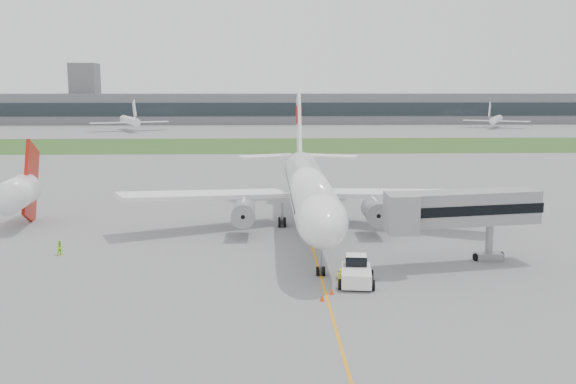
{
  "coord_description": "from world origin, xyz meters",
  "views": [
    {
      "loc": [
        -5.19,
        -74.9,
        18.37
      ],
      "look_at": [
        -2.6,
        2.0,
        5.4
      ],
      "focal_mm": 40.0,
      "sensor_mm": 36.0,
      "label": 1
    }
  ],
  "objects_px": {
    "ground_crew_near": "(340,278)",
    "neighbor_aircraft": "(19,192)",
    "airliner": "(308,186)",
    "pushback_tug": "(356,271)",
    "jet_bridge": "(455,210)"
  },
  "relations": [
    {
      "from": "ground_crew_near",
      "to": "airliner",
      "type": "bearing_deg",
      "value": -107.88
    },
    {
      "from": "airliner",
      "to": "ground_crew_near",
      "type": "xyz_separation_m",
      "value": [
        1.46,
        -23.44,
        -4.78
      ]
    },
    {
      "from": "pushback_tug",
      "to": "neighbor_aircraft",
      "type": "xyz_separation_m",
      "value": [
        -40.29,
        25.21,
        3.52
      ]
    },
    {
      "from": "airliner",
      "to": "neighbor_aircraft",
      "type": "xyz_separation_m",
      "value": [
        -37.19,
        2.79,
        -1.0
      ]
    },
    {
      "from": "pushback_tug",
      "to": "ground_crew_near",
      "type": "bearing_deg",
      "value": -141.18
    },
    {
      "from": "ground_crew_near",
      "to": "jet_bridge",
      "type": "bearing_deg",
      "value": -172.0
    },
    {
      "from": "jet_bridge",
      "to": "neighbor_aircraft",
      "type": "relative_size",
      "value": 1.15
    },
    {
      "from": "airliner",
      "to": "jet_bridge",
      "type": "height_order",
      "value": "airliner"
    },
    {
      "from": "airliner",
      "to": "pushback_tug",
      "type": "xyz_separation_m",
      "value": [
        3.11,
        -22.42,
        -4.52
      ]
    },
    {
      "from": "jet_bridge",
      "to": "neighbor_aircraft",
      "type": "height_order",
      "value": "neighbor_aircraft"
    },
    {
      "from": "pushback_tug",
      "to": "airliner",
      "type": "bearing_deg",
      "value": 104.82
    },
    {
      "from": "ground_crew_near",
      "to": "neighbor_aircraft",
      "type": "bearing_deg",
      "value": -55.62
    },
    {
      "from": "jet_bridge",
      "to": "ground_crew_near",
      "type": "xyz_separation_m",
      "value": [
        -12.56,
        -7.09,
        -4.88
      ]
    },
    {
      "from": "ground_crew_near",
      "to": "neighbor_aircraft",
      "type": "height_order",
      "value": "neighbor_aircraft"
    },
    {
      "from": "jet_bridge",
      "to": "ground_crew_near",
      "type": "relative_size",
      "value": 9.48
    }
  ]
}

